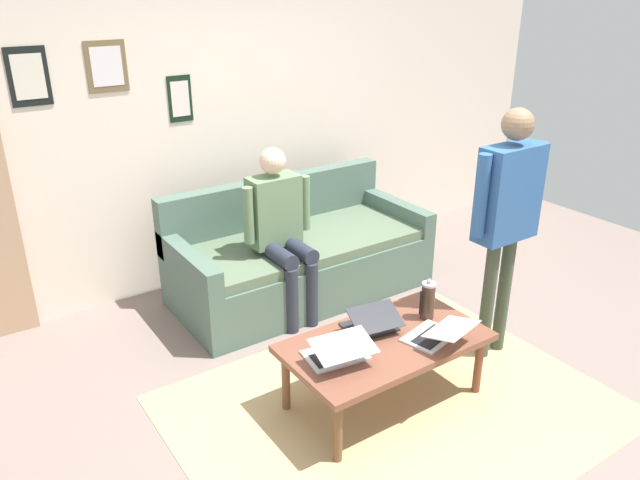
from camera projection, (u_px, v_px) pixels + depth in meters
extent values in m
plane|color=gray|center=(387.00, 396.00, 3.79)|extent=(7.68, 7.68, 0.00)
cube|color=tan|center=(393.00, 407.00, 3.69)|extent=(2.49, 1.94, 0.01)
cube|color=beige|center=(218.00, 117.00, 4.94)|extent=(7.04, 0.10, 2.70)
cube|color=black|center=(180.00, 99.00, 4.65)|extent=(0.19, 0.02, 0.35)
cube|color=silver|center=(180.00, 99.00, 4.65)|extent=(0.14, 0.00, 0.26)
cube|color=brown|center=(107.00, 66.00, 4.28)|extent=(0.28, 0.02, 0.35)
cube|color=silver|center=(107.00, 66.00, 4.27)|extent=(0.21, 0.00, 0.27)
cube|color=black|center=(29.00, 77.00, 4.03)|extent=(0.26, 0.02, 0.38)
cube|color=beige|center=(29.00, 77.00, 4.02)|extent=(0.19, 0.00, 0.29)
cube|color=#4D6559|center=(301.00, 269.00, 4.96)|extent=(2.02, 0.93, 0.42)
cube|color=#596C53|center=(302.00, 242.00, 4.84)|extent=(1.78, 0.85, 0.08)
cube|color=#4D6559|center=(275.00, 204.00, 5.09)|extent=(2.02, 0.14, 0.46)
cube|color=#4D6559|center=(393.00, 210.00, 5.33)|extent=(0.12, 0.93, 0.20)
cube|color=#4D6559|center=(188.00, 263.00, 4.34)|extent=(0.12, 0.93, 0.20)
cube|color=brown|center=(386.00, 342.00, 3.60)|extent=(1.20, 0.66, 0.04)
cylinder|color=brown|center=(478.00, 365.00, 3.76)|extent=(0.05, 0.05, 0.39)
cylinder|color=brown|center=(338.00, 431.00, 3.21)|extent=(0.05, 0.05, 0.39)
cylinder|color=brown|center=(420.00, 328.00, 4.16)|extent=(0.05, 0.05, 0.39)
cylinder|color=brown|center=(286.00, 381.00, 3.61)|extent=(0.05, 0.05, 0.39)
cube|color=silver|center=(430.00, 337.00, 3.61)|extent=(0.36, 0.29, 0.01)
cube|color=black|center=(432.00, 337.00, 3.60)|extent=(0.29, 0.19, 0.00)
cube|color=silver|center=(451.00, 329.00, 3.49)|extent=(0.35, 0.28, 0.05)
cube|color=white|center=(451.00, 328.00, 3.49)|extent=(0.32, 0.25, 0.04)
cube|color=silver|center=(335.00, 355.00, 3.44)|extent=(0.37, 0.28, 0.01)
cube|color=black|center=(337.00, 356.00, 3.42)|extent=(0.30, 0.18, 0.00)
cube|color=silver|center=(343.00, 346.00, 3.31)|extent=(0.37, 0.27, 0.05)
cube|color=#23202C|center=(343.00, 346.00, 3.31)|extent=(0.33, 0.24, 0.04)
cube|color=#28282D|center=(369.00, 327.00, 3.72)|extent=(0.34, 0.27, 0.01)
cube|color=black|center=(371.00, 327.00, 3.70)|extent=(0.27, 0.17, 0.00)
cube|color=#28282D|center=(375.00, 317.00, 3.62)|extent=(0.33, 0.24, 0.09)
cube|color=#A7CDE1|center=(375.00, 317.00, 3.62)|extent=(0.30, 0.22, 0.08)
cylinder|color=#4C3323|center=(428.00, 302.00, 3.78)|extent=(0.09, 0.09, 0.23)
cylinder|color=#B7B7BC|center=(429.00, 284.00, 3.73)|extent=(0.09, 0.09, 0.02)
sphere|color=#B2B2B7|center=(429.00, 281.00, 3.72)|extent=(0.03, 0.03, 0.03)
cube|color=black|center=(421.00, 303.00, 3.75)|extent=(0.01, 0.01, 0.16)
cylinder|color=#414C3A|center=(504.00, 294.00, 4.12)|extent=(0.09, 0.09, 0.85)
cylinder|color=#414C3A|center=(488.00, 300.00, 4.04)|extent=(0.09, 0.09, 0.85)
cube|color=#2D5791|center=(509.00, 193.00, 3.80)|extent=(0.43, 0.19, 0.60)
cylinder|color=#2D5791|center=(536.00, 181.00, 3.92)|extent=(0.08, 0.08, 0.51)
cylinder|color=#2D5791|center=(481.00, 196.00, 3.66)|extent=(0.08, 0.08, 0.51)
sphere|color=#896A4E|center=(518.00, 124.00, 3.63)|extent=(0.20, 0.20, 0.20)
cylinder|color=#282D3B|center=(311.00, 294.00, 4.48)|extent=(0.10, 0.10, 0.50)
cylinder|color=#282D3B|center=(292.00, 301.00, 4.40)|extent=(0.10, 0.10, 0.50)
cylinder|color=#282D3B|center=(298.00, 249.00, 4.50)|extent=(0.12, 0.40, 0.12)
cylinder|color=#282D3B|center=(278.00, 254.00, 4.42)|extent=(0.12, 0.40, 0.12)
cube|color=#638059|center=(274.00, 210.00, 4.49)|extent=(0.37, 0.20, 0.52)
cylinder|color=#638059|center=(305.00, 203.00, 4.57)|extent=(0.08, 0.08, 0.42)
cylinder|color=#638059|center=(248.00, 216.00, 4.32)|extent=(0.08, 0.08, 0.42)
sphere|color=beige|center=(273.00, 161.00, 4.35)|extent=(0.19, 0.19, 0.19)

